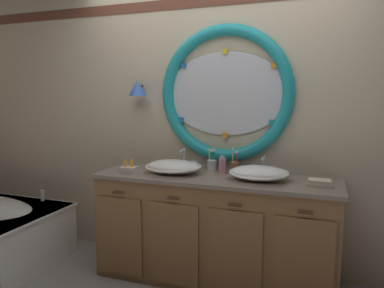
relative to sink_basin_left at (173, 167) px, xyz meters
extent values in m
cube|color=beige|center=(0.26, 0.37, 0.36)|extent=(6.40, 0.08, 2.60)
cube|color=brown|center=(0.26, 0.32, 1.38)|extent=(6.27, 0.01, 0.09)
ellipsoid|color=silver|center=(0.36, 0.31, 0.60)|extent=(1.07, 0.02, 0.71)
torus|color=teal|center=(0.36, 0.31, 0.60)|extent=(1.17, 0.10, 1.17)
cube|color=silver|center=(0.89, 0.30, 0.58)|extent=(0.05, 0.01, 0.05)
cube|color=orange|center=(0.76, 0.30, 0.83)|extent=(0.05, 0.01, 0.05)
cube|color=yellow|center=(0.36, 0.30, 0.96)|extent=(0.05, 0.01, 0.05)
cube|color=#2866B7|center=(-0.02, 0.30, 0.85)|extent=(0.05, 0.01, 0.05)
cube|color=yellow|center=(-0.18, 0.30, 0.59)|extent=(0.05, 0.01, 0.05)
cube|color=#2866B7|center=(-0.05, 0.30, 0.37)|extent=(0.05, 0.01, 0.05)
cube|color=orange|center=(0.36, 0.30, 0.24)|extent=(0.05, 0.01, 0.05)
cube|color=teal|center=(0.76, 0.30, 0.37)|extent=(0.05, 0.01, 0.05)
cylinder|color=#4C3823|center=(-0.45, 0.28, 0.67)|extent=(0.02, 0.09, 0.02)
cone|color=blue|center=(-0.45, 0.23, 0.65)|extent=(0.17, 0.17, 0.14)
cube|color=olive|center=(0.36, 0.03, -0.51)|extent=(1.92, 0.59, 0.85)
cube|color=gray|center=(0.36, 0.03, -0.07)|extent=(1.96, 0.63, 0.03)
cube|color=gray|center=(0.36, 0.32, -0.15)|extent=(1.92, 0.02, 0.11)
cube|color=olive|center=(-0.36, -0.28, -0.56)|extent=(0.40, 0.02, 0.65)
cylinder|color=#422D1E|center=(-0.36, -0.29, -0.19)|extent=(0.10, 0.01, 0.01)
cube|color=olive|center=(0.12, -0.28, -0.56)|extent=(0.40, 0.02, 0.65)
cylinder|color=#422D1E|center=(0.12, -0.29, -0.19)|extent=(0.10, 0.01, 0.01)
cube|color=olive|center=(0.60, -0.28, -0.56)|extent=(0.40, 0.02, 0.65)
cylinder|color=#422D1E|center=(0.60, -0.29, -0.19)|extent=(0.10, 0.01, 0.01)
cube|color=olive|center=(1.08, -0.28, -0.56)|extent=(0.40, 0.02, 0.65)
cylinder|color=#422D1E|center=(1.08, -0.29, -0.19)|extent=(0.10, 0.01, 0.01)
cylinder|color=silver|center=(-1.44, 0.04, -0.40)|extent=(0.04, 0.04, 0.11)
ellipsoid|color=white|center=(0.00, 0.00, 0.00)|extent=(0.45, 0.32, 0.11)
torus|color=white|center=(0.00, 0.00, 0.00)|extent=(0.47, 0.47, 0.02)
cylinder|color=silver|center=(0.00, 0.00, 0.00)|extent=(0.03, 0.03, 0.01)
ellipsoid|color=white|center=(0.71, 0.00, 0.00)|extent=(0.44, 0.31, 0.11)
torus|color=white|center=(0.71, 0.00, 0.00)|extent=(0.46, 0.46, 0.02)
cylinder|color=silver|center=(0.71, 0.00, 0.00)|extent=(0.03, 0.03, 0.01)
cylinder|color=silver|center=(0.00, 0.25, -0.05)|extent=(0.05, 0.05, 0.02)
cylinder|color=silver|center=(0.00, 0.25, 0.03)|extent=(0.02, 0.02, 0.14)
sphere|color=silver|center=(0.00, 0.25, 0.10)|extent=(0.03, 0.03, 0.03)
cylinder|color=silver|center=(0.00, 0.20, 0.10)|extent=(0.02, 0.10, 0.02)
cylinder|color=silver|center=(-0.09, 0.25, -0.03)|extent=(0.04, 0.04, 0.06)
cylinder|color=silver|center=(0.09, 0.25, -0.03)|extent=(0.04, 0.04, 0.06)
cube|color=silver|center=(-0.09, 0.25, 0.01)|extent=(0.05, 0.01, 0.01)
cube|color=silver|center=(0.09, 0.25, 0.01)|extent=(0.05, 0.01, 0.01)
cylinder|color=silver|center=(0.71, 0.25, -0.05)|extent=(0.05, 0.05, 0.02)
cylinder|color=silver|center=(0.71, 0.25, 0.02)|extent=(0.02, 0.02, 0.12)
sphere|color=silver|center=(0.71, 0.25, 0.08)|extent=(0.03, 0.03, 0.03)
cylinder|color=silver|center=(0.71, 0.20, 0.08)|extent=(0.02, 0.10, 0.02)
cylinder|color=silver|center=(0.63, 0.25, -0.03)|extent=(0.04, 0.04, 0.06)
cylinder|color=silver|center=(0.80, 0.25, -0.03)|extent=(0.04, 0.04, 0.06)
cube|color=silver|center=(0.63, 0.25, 0.01)|extent=(0.05, 0.01, 0.01)
cube|color=silver|center=(0.80, 0.25, 0.01)|extent=(0.05, 0.01, 0.01)
cylinder|color=silver|center=(0.27, 0.22, -0.01)|extent=(0.08, 0.08, 0.09)
torus|color=silver|center=(0.27, 0.22, 0.03)|extent=(0.09, 0.09, 0.01)
cylinder|color=#19ADB2|center=(0.29, 0.22, 0.03)|extent=(0.01, 0.02, 0.16)
cube|color=white|center=(0.29, 0.22, 0.12)|extent=(0.02, 0.02, 0.02)
cylinder|color=green|center=(0.26, 0.23, 0.03)|extent=(0.03, 0.03, 0.15)
cube|color=white|center=(0.26, 0.23, 0.12)|extent=(0.03, 0.02, 0.03)
cylinder|color=yellow|center=(0.25, 0.20, 0.04)|extent=(0.03, 0.03, 0.16)
cube|color=white|center=(0.25, 0.20, 0.13)|extent=(0.03, 0.02, 0.03)
cylinder|color=#996647|center=(0.47, 0.21, -0.01)|extent=(0.08, 0.08, 0.09)
torus|color=#996647|center=(0.47, 0.21, 0.03)|extent=(0.08, 0.08, 0.01)
cylinder|color=purple|center=(0.49, 0.22, 0.03)|extent=(0.01, 0.02, 0.15)
cube|color=white|center=(0.49, 0.22, 0.12)|extent=(0.02, 0.01, 0.02)
cylinder|color=yellow|center=(0.46, 0.21, 0.04)|extent=(0.01, 0.01, 0.18)
cube|color=white|center=(0.46, 0.21, 0.14)|extent=(0.02, 0.02, 0.02)
cylinder|color=pink|center=(0.38, 0.14, 0.01)|extent=(0.06, 0.06, 0.12)
cylinder|color=silver|center=(0.38, 0.14, 0.08)|extent=(0.04, 0.04, 0.02)
cylinder|color=silver|center=(0.38, 0.13, 0.09)|extent=(0.01, 0.04, 0.01)
cube|color=beige|center=(1.15, -0.03, -0.04)|extent=(0.17, 0.12, 0.02)
cube|color=beige|center=(1.15, -0.03, -0.02)|extent=(0.16, 0.12, 0.02)
cube|color=beige|center=(-0.36, -0.12, -0.03)|extent=(0.13, 0.10, 0.05)
cylinder|color=orange|center=(-0.39, -0.12, 0.02)|extent=(0.02, 0.02, 0.05)
cylinder|color=orange|center=(-0.33, -0.12, 0.03)|extent=(0.02, 0.02, 0.06)
camera|label=1|loc=(1.17, -2.74, 0.60)|focal=33.98mm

